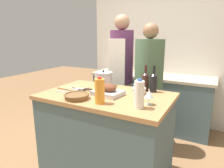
{
  "coord_description": "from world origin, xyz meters",
  "views": [
    {
      "loc": [
        0.98,
        -1.68,
        1.52
      ],
      "look_at": [
        0.0,
        0.12,
        1.02
      ],
      "focal_mm": 32.0,
      "sensor_mm": 36.0,
      "label": 1
    }
  ],
  "objects_px": {
    "wine_glass_right": "(137,82)",
    "knife_paring": "(77,89)",
    "person_cook_aproned": "(121,72)",
    "wine_glass_left": "(149,94)",
    "milk_jug": "(139,95)",
    "condiment_bottle_tall": "(116,67)",
    "wicker_basket": "(77,96)",
    "roasting_pan": "(108,91)",
    "person_cook_guest": "(148,83)",
    "knife_bread": "(83,89)",
    "stock_pot": "(103,79)",
    "wine_bottle_dark": "(145,81)",
    "knife_chef": "(70,92)",
    "condiment_bottle_short": "(131,67)",
    "wine_bottle_green": "(154,82)",
    "mixing_bowl": "(139,90)",
    "juice_jug": "(100,91)",
    "stand_mixer": "(144,65)",
    "cutting_board": "(73,88)"
  },
  "relations": [
    {
      "from": "roasting_pan",
      "to": "condiment_bottle_tall",
      "type": "xyz_separation_m",
      "value": [
        -0.65,
        1.44,
        0.0
      ]
    },
    {
      "from": "milk_jug",
      "to": "knife_paring",
      "type": "height_order",
      "value": "milk_jug"
    },
    {
      "from": "stand_mixer",
      "to": "condiment_bottle_tall",
      "type": "height_order",
      "value": "stand_mixer"
    },
    {
      "from": "juice_jug",
      "to": "wine_glass_right",
      "type": "relative_size",
      "value": 1.91
    },
    {
      "from": "wine_bottle_dark",
      "to": "wine_glass_left",
      "type": "height_order",
      "value": "wine_bottle_dark"
    },
    {
      "from": "wine_glass_right",
      "to": "knife_paring",
      "type": "bearing_deg",
      "value": -145.39
    },
    {
      "from": "roasting_pan",
      "to": "wine_bottle_green",
      "type": "bearing_deg",
      "value": 42.49
    },
    {
      "from": "knife_chef",
      "to": "wine_glass_left",
      "type": "bearing_deg",
      "value": 1.26
    },
    {
      "from": "milk_jug",
      "to": "condiment_bottle_tall",
      "type": "height_order",
      "value": "milk_jug"
    },
    {
      "from": "wine_bottle_green",
      "to": "mixing_bowl",
      "type": "bearing_deg",
      "value": -128.19
    },
    {
      "from": "knife_bread",
      "to": "person_cook_guest",
      "type": "distance_m",
      "value": 0.91
    },
    {
      "from": "wine_glass_right",
      "to": "knife_chef",
      "type": "xyz_separation_m",
      "value": [
        -0.58,
        -0.42,
        -0.08
      ]
    },
    {
      "from": "condiment_bottle_tall",
      "to": "stock_pot",
      "type": "bearing_deg",
      "value": -69.74
    },
    {
      "from": "wine_glass_left",
      "to": "knife_bread",
      "type": "distance_m",
      "value": 0.78
    },
    {
      "from": "wicker_basket",
      "to": "condiment_bottle_tall",
      "type": "height_order",
      "value": "condiment_bottle_tall"
    },
    {
      "from": "mixing_bowl",
      "to": "condiment_bottle_short",
      "type": "xyz_separation_m",
      "value": [
        -0.72,
        1.46,
        -0.02
      ]
    },
    {
      "from": "wine_glass_left",
      "to": "person_cook_guest",
      "type": "height_order",
      "value": "person_cook_guest"
    },
    {
      "from": "roasting_pan",
      "to": "knife_chef",
      "type": "height_order",
      "value": "roasting_pan"
    },
    {
      "from": "wine_bottle_green",
      "to": "knife_bread",
      "type": "distance_m",
      "value": 0.76
    },
    {
      "from": "stock_pot",
      "to": "person_cook_aproned",
      "type": "relative_size",
      "value": 0.12
    },
    {
      "from": "wicker_basket",
      "to": "knife_bread",
      "type": "xyz_separation_m",
      "value": [
        -0.12,
        0.26,
        -0.01
      ]
    },
    {
      "from": "wine_bottle_dark",
      "to": "knife_chef",
      "type": "xyz_separation_m",
      "value": [
        -0.67,
        -0.42,
        -0.11
      ]
    },
    {
      "from": "person_cook_aproned",
      "to": "wine_glass_left",
      "type": "bearing_deg",
      "value": -51.33
    },
    {
      "from": "knife_chef",
      "to": "condiment_bottle_tall",
      "type": "distance_m",
      "value": 1.55
    },
    {
      "from": "cutting_board",
      "to": "juice_jug",
      "type": "bearing_deg",
      "value": -27.34
    },
    {
      "from": "mixing_bowl",
      "to": "stock_pot",
      "type": "bearing_deg",
      "value": 167.27
    },
    {
      "from": "stock_pot",
      "to": "wine_glass_right",
      "type": "distance_m",
      "value": 0.41
    },
    {
      "from": "wine_glass_right",
      "to": "knife_paring",
      "type": "height_order",
      "value": "wine_glass_right"
    },
    {
      "from": "stock_pot",
      "to": "wicker_basket",
      "type": "bearing_deg",
      "value": -86.65
    },
    {
      "from": "condiment_bottle_tall",
      "to": "condiment_bottle_short",
      "type": "relative_size",
      "value": 1.36
    },
    {
      "from": "knife_bread",
      "to": "knife_paring",
      "type": "bearing_deg",
      "value": -120.34
    },
    {
      "from": "wine_bottle_green",
      "to": "person_cook_guest",
      "type": "relative_size",
      "value": 0.17
    },
    {
      "from": "wicker_basket",
      "to": "stock_pot",
      "type": "relative_size",
      "value": 1.13
    },
    {
      "from": "roasting_pan",
      "to": "mixing_bowl",
      "type": "xyz_separation_m",
      "value": [
        0.25,
        0.19,
        -0.01
      ]
    },
    {
      "from": "condiment_bottle_short",
      "to": "person_cook_guest",
      "type": "bearing_deg",
      "value": -54.22
    },
    {
      "from": "condiment_bottle_tall",
      "to": "condiment_bottle_short",
      "type": "height_order",
      "value": "condiment_bottle_tall"
    },
    {
      "from": "mixing_bowl",
      "to": "stand_mixer",
      "type": "height_order",
      "value": "stand_mixer"
    },
    {
      "from": "wine_bottle_green",
      "to": "person_cook_guest",
      "type": "bearing_deg",
      "value": 113.98
    },
    {
      "from": "wine_glass_left",
      "to": "stand_mixer",
      "type": "bearing_deg",
      "value": 111.01
    },
    {
      "from": "mixing_bowl",
      "to": "person_cook_guest",
      "type": "bearing_deg",
      "value": 98.95
    },
    {
      "from": "roasting_pan",
      "to": "person_cook_guest",
      "type": "xyz_separation_m",
      "value": [
        0.16,
        0.78,
        -0.06
      ]
    },
    {
      "from": "mixing_bowl",
      "to": "milk_jug",
      "type": "distance_m",
      "value": 0.42
    },
    {
      "from": "juice_jug",
      "to": "wine_glass_right",
      "type": "distance_m",
      "value": 0.59
    },
    {
      "from": "wine_bottle_green",
      "to": "knife_chef",
      "type": "height_order",
      "value": "wine_bottle_green"
    },
    {
      "from": "wicker_basket",
      "to": "person_cook_aproned",
      "type": "relative_size",
      "value": 0.13
    },
    {
      "from": "wine_glass_left",
      "to": "condiment_bottle_short",
      "type": "height_order",
      "value": "wine_glass_left"
    },
    {
      "from": "wine_glass_right",
      "to": "wicker_basket",
      "type": "bearing_deg",
      "value": -123.32
    },
    {
      "from": "knife_paring",
      "to": "knife_bread",
      "type": "xyz_separation_m",
      "value": [
        0.03,
        0.05,
        -0.0
      ]
    },
    {
      "from": "knife_bread",
      "to": "wine_bottle_green",
      "type": "bearing_deg",
      "value": 24.77
    },
    {
      "from": "wine_glass_right",
      "to": "knife_paring",
      "type": "relative_size",
      "value": 0.56
    }
  ]
}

